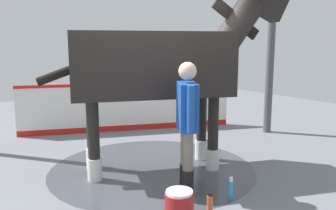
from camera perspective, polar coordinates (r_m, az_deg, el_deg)
ground_plane at (r=5.39m, az=-3.68°, el=-10.73°), size 16.00×16.00×0.02m
wet_patch at (r=5.52m, az=-2.50°, el=-10.08°), size 3.09×3.09×0.00m
barrier_wall at (r=7.78m, az=-6.36°, el=-0.55°), size 4.33×1.61×1.05m
roof_post_near at (r=7.77m, az=15.93°, el=5.22°), size 0.16×0.16×2.60m
horse at (r=5.22m, az=-1.23°, el=6.32°), size 3.56×1.65×2.76m
handler at (r=4.44m, az=3.06°, el=-2.23°), size 0.42×0.60×1.66m
wash_bucket at (r=4.02m, az=1.81°, el=-15.64°), size 0.32×0.32×0.32m
bottle_shampoo at (r=4.54m, az=9.99°, el=-13.07°), size 0.06×0.06×0.28m
bottle_spray at (r=4.19m, az=6.71°, el=-15.31°), size 0.07×0.07×0.23m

